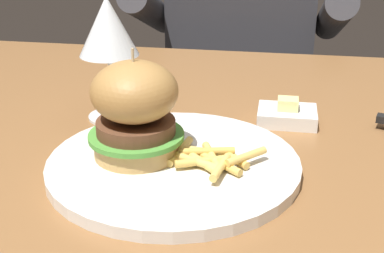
{
  "coord_description": "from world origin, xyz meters",
  "views": [
    {
      "loc": [
        0.11,
        -0.62,
        1.03
      ],
      "look_at": [
        0.02,
        -0.05,
        0.78
      ],
      "focal_mm": 50.0,
      "sensor_mm": 36.0,
      "label": 1
    }
  ],
  "objects_px": {
    "burger_sandwich": "(135,110)",
    "butter_dish": "(287,115)",
    "main_plate": "(171,164)",
    "diner_person": "(239,88)",
    "wine_glass": "(108,30)"
  },
  "relations": [
    {
      "from": "burger_sandwich",
      "to": "butter_dish",
      "type": "height_order",
      "value": "burger_sandwich"
    },
    {
      "from": "burger_sandwich",
      "to": "butter_dish",
      "type": "bearing_deg",
      "value": 43.21
    },
    {
      "from": "main_plate",
      "to": "burger_sandwich",
      "type": "bearing_deg",
      "value": 173.56
    },
    {
      "from": "main_plate",
      "to": "diner_person",
      "type": "xyz_separation_m",
      "value": [
        0.01,
        0.82,
        -0.18
      ]
    },
    {
      "from": "wine_glass",
      "to": "butter_dish",
      "type": "bearing_deg",
      "value": 5.48
    },
    {
      "from": "diner_person",
      "to": "main_plate",
      "type": "bearing_deg",
      "value": -91.03
    },
    {
      "from": "burger_sandwich",
      "to": "diner_person",
      "type": "relative_size",
      "value": 0.11
    },
    {
      "from": "main_plate",
      "to": "burger_sandwich",
      "type": "distance_m",
      "value": 0.08
    },
    {
      "from": "butter_dish",
      "to": "diner_person",
      "type": "relative_size",
      "value": 0.07
    },
    {
      "from": "burger_sandwich",
      "to": "butter_dish",
      "type": "distance_m",
      "value": 0.25
    },
    {
      "from": "main_plate",
      "to": "butter_dish",
      "type": "xyz_separation_m",
      "value": [
        0.13,
        0.17,
        0.0
      ]
    },
    {
      "from": "diner_person",
      "to": "wine_glass",
      "type": "bearing_deg",
      "value": -100.97
    },
    {
      "from": "main_plate",
      "to": "wine_glass",
      "type": "bearing_deg",
      "value": 128.6
    },
    {
      "from": "burger_sandwich",
      "to": "butter_dish",
      "type": "xyz_separation_m",
      "value": [
        0.17,
        0.16,
        -0.06
      ]
    },
    {
      "from": "butter_dish",
      "to": "diner_person",
      "type": "distance_m",
      "value": 0.68
    }
  ]
}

